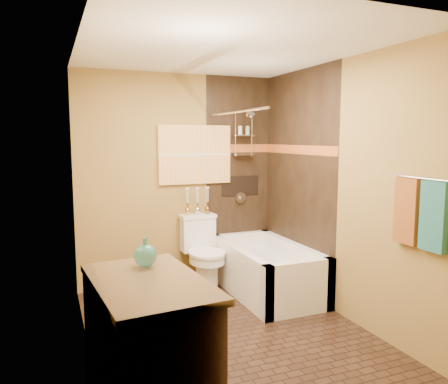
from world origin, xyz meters
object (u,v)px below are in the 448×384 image
bathtub (266,273)px  vanity (148,351)px  sunset_painting (195,155)px  toilet (203,252)px

bathtub → vanity: bearing=-134.6°
bathtub → vanity: 2.47m
sunset_painting → bathtub: 1.63m
sunset_painting → bathtub: sunset_painting is taller
toilet → bathtub: bearing=-38.4°
sunset_painting → toilet: (0.00, -0.27, -1.13)m
sunset_painting → vanity: 2.93m
bathtub → toilet: toilet is taller
bathtub → toilet: bearing=143.0°
toilet → vanity: (-1.12, -2.20, 0.03)m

